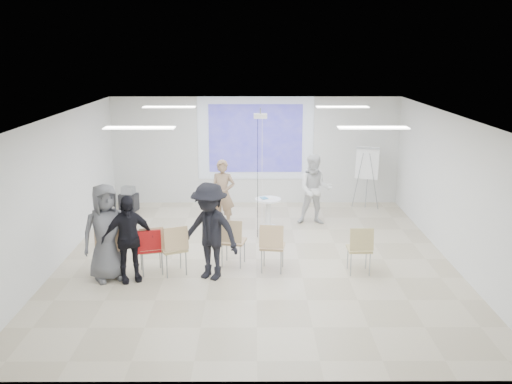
{
  "coord_description": "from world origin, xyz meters",
  "views": [
    {
      "loc": [
        -0.04,
        -11.21,
        4.3
      ],
      "look_at": [
        0.0,
        0.8,
        1.25
      ],
      "focal_mm": 40.0,
      "sensor_mm": 36.0,
      "label": 1
    }
  ],
  "objects_px": {
    "pedestal_table": "(268,212)",
    "audience_mid": "(210,225)",
    "player_right": "(315,186)",
    "laptop": "(173,247)",
    "chair_center": "(232,238)",
    "chair_far_left": "(109,247)",
    "chair_left_mid": "(151,246)",
    "audience_outer": "(106,227)",
    "av_cart": "(129,200)",
    "chair_right_inner": "(272,243)",
    "chair_left_inner": "(174,246)",
    "player_left": "(223,190)",
    "flipchart_easel": "(367,164)",
    "chair_right_far": "(360,246)",
    "audience_left": "(127,233)"
  },
  "relations": [
    {
      "from": "chair_left_mid",
      "to": "av_cart",
      "type": "height_order",
      "value": "chair_left_mid"
    },
    {
      "from": "player_right",
      "to": "chair_right_far",
      "type": "bearing_deg",
      "value": -77.36
    },
    {
      "from": "flipchart_easel",
      "to": "av_cart",
      "type": "relative_size",
      "value": 2.5
    },
    {
      "from": "chair_left_inner",
      "to": "chair_center",
      "type": "height_order",
      "value": "chair_left_inner"
    },
    {
      "from": "audience_outer",
      "to": "av_cart",
      "type": "height_order",
      "value": "audience_outer"
    },
    {
      "from": "chair_left_inner",
      "to": "audience_outer",
      "type": "bearing_deg",
      "value": 165.39
    },
    {
      "from": "chair_center",
      "to": "audience_outer",
      "type": "distance_m",
      "value": 2.47
    },
    {
      "from": "chair_far_left",
      "to": "av_cart",
      "type": "distance_m",
      "value": 4.59
    },
    {
      "from": "pedestal_table",
      "to": "chair_far_left",
      "type": "xyz_separation_m",
      "value": [
        -3.13,
        -3.0,
        0.16
      ]
    },
    {
      "from": "chair_far_left",
      "to": "audience_mid",
      "type": "distance_m",
      "value": 2.01
    },
    {
      "from": "laptop",
      "to": "chair_left_inner",
      "type": "bearing_deg",
      "value": 85.64
    },
    {
      "from": "player_right",
      "to": "flipchart_easel",
      "type": "xyz_separation_m",
      "value": [
        1.55,
        1.41,
        0.28
      ]
    },
    {
      "from": "chair_right_inner",
      "to": "laptop",
      "type": "height_order",
      "value": "chair_right_inner"
    },
    {
      "from": "player_left",
      "to": "chair_left_inner",
      "type": "relative_size",
      "value": 1.89
    },
    {
      "from": "player_right",
      "to": "audience_outer",
      "type": "bearing_deg",
      "value": -137.42
    },
    {
      "from": "chair_left_mid",
      "to": "laptop",
      "type": "distance_m",
      "value": 0.42
    },
    {
      "from": "chair_left_mid",
      "to": "chair_center",
      "type": "relative_size",
      "value": 0.98
    },
    {
      "from": "chair_center",
      "to": "audience_mid",
      "type": "relative_size",
      "value": 0.47
    },
    {
      "from": "laptop",
      "to": "audience_left",
      "type": "height_order",
      "value": "audience_left"
    },
    {
      "from": "audience_outer",
      "to": "av_cart",
      "type": "xyz_separation_m",
      "value": [
        -0.61,
        4.67,
        -0.73
      ]
    },
    {
      "from": "chair_left_inner",
      "to": "audience_left",
      "type": "xyz_separation_m",
      "value": [
        -0.83,
        -0.27,
        0.36
      ]
    },
    {
      "from": "pedestal_table",
      "to": "audience_mid",
      "type": "distance_m",
      "value": 3.36
    },
    {
      "from": "chair_far_left",
      "to": "audience_left",
      "type": "xyz_separation_m",
      "value": [
        0.42,
        -0.2,
        0.36
      ]
    },
    {
      "from": "player_right",
      "to": "laptop",
      "type": "height_order",
      "value": "player_right"
    },
    {
      "from": "audience_outer",
      "to": "chair_right_inner",
      "type": "bearing_deg",
      "value": -23.18
    },
    {
      "from": "chair_left_inner",
      "to": "chair_far_left",
      "type": "bearing_deg",
      "value": 159.55
    },
    {
      "from": "chair_right_far",
      "to": "audience_outer",
      "type": "distance_m",
      "value": 4.85
    },
    {
      "from": "player_left",
      "to": "player_right",
      "type": "relative_size",
      "value": 0.98
    },
    {
      "from": "chair_far_left",
      "to": "laptop",
      "type": "height_order",
      "value": "chair_far_left"
    },
    {
      "from": "flipchart_easel",
      "to": "chair_left_mid",
      "type": "bearing_deg",
      "value": -116.99
    },
    {
      "from": "chair_left_mid",
      "to": "flipchart_easel",
      "type": "relative_size",
      "value": 0.58
    },
    {
      "from": "chair_right_far",
      "to": "audience_mid",
      "type": "distance_m",
      "value": 2.93
    },
    {
      "from": "pedestal_table",
      "to": "audience_mid",
      "type": "bearing_deg",
      "value": -110.85
    },
    {
      "from": "chair_far_left",
      "to": "laptop",
      "type": "bearing_deg",
      "value": -1.69
    },
    {
      "from": "chair_left_mid",
      "to": "chair_center",
      "type": "height_order",
      "value": "chair_center"
    },
    {
      "from": "player_right",
      "to": "audience_outer",
      "type": "relative_size",
      "value": 0.93
    },
    {
      "from": "chair_far_left",
      "to": "chair_left_mid",
      "type": "bearing_deg",
      "value": -2.19
    },
    {
      "from": "pedestal_table",
      "to": "chair_left_mid",
      "type": "height_order",
      "value": "chair_left_mid"
    },
    {
      "from": "chair_left_mid",
      "to": "player_right",
      "type": "bearing_deg",
      "value": 27.26
    },
    {
      "from": "pedestal_table",
      "to": "chair_left_inner",
      "type": "xyz_separation_m",
      "value": [
        -1.87,
        -2.93,
        0.17
      ]
    },
    {
      "from": "chair_left_mid",
      "to": "laptop",
      "type": "xyz_separation_m",
      "value": [
        0.42,
        0.07,
        -0.04
      ]
    },
    {
      "from": "player_left",
      "to": "chair_right_inner",
      "type": "distance_m",
      "value": 3.13
    },
    {
      "from": "pedestal_table",
      "to": "audience_left",
      "type": "bearing_deg",
      "value": -130.16
    },
    {
      "from": "pedestal_table",
      "to": "player_left",
      "type": "bearing_deg",
      "value": 173.87
    },
    {
      "from": "player_left",
      "to": "audience_mid",
      "type": "bearing_deg",
      "value": -79.57
    },
    {
      "from": "player_right",
      "to": "flipchart_easel",
      "type": "height_order",
      "value": "player_right"
    },
    {
      "from": "chair_right_inner",
      "to": "flipchart_easel",
      "type": "bearing_deg",
      "value": 67.53
    },
    {
      "from": "chair_center",
      "to": "audience_left",
      "type": "distance_m",
      "value": 2.09
    },
    {
      "from": "pedestal_table",
      "to": "audience_outer",
      "type": "bearing_deg",
      "value": -134.85
    },
    {
      "from": "pedestal_table",
      "to": "chair_left_inner",
      "type": "height_order",
      "value": "chair_left_inner"
    }
  ]
}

